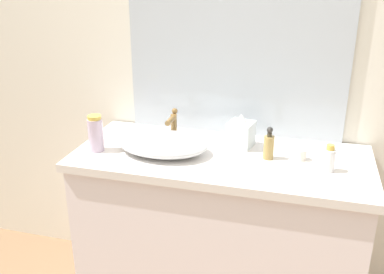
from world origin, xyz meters
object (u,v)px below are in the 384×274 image
at_px(perfume_bottle, 96,133).
at_px(tissue_box, 241,133).
at_px(sink_basin, 163,144).
at_px(lotion_bottle, 329,159).
at_px(soap_dispenser, 269,146).
at_px(candle_jar, 301,155).

bearing_deg(perfume_bottle, tissue_box, 19.61).
height_order(sink_basin, perfume_bottle, perfume_bottle).
bearing_deg(sink_basin, lotion_bottle, 0.09).
height_order(sink_basin, tissue_box, tissue_box).
height_order(soap_dispenser, lotion_bottle, soap_dispenser).
distance_m(lotion_bottle, perfume_bottle, 1.03).
height_order(sink_basin, candle_jar, sink_basin).
relative_size(soap_dispenser, lotion_bottle, 1.26).
xyz_separation_m(perfume_bottle, candle_jar, (0.92, 0.14, -0.06)).
bearing_deg(candle_jar, lotion_bottle, -37.15).
xyz_separation_m(soap_dispenser, candle_jar, (0.14, 0.02, -0.04)).
bearing_deg(perfume_bottle, candle_jar, 8.82).
xyz_separation_m(lotion_bottle, tissue_box, (-0.40, 0.17, 0.01)).
bearing_deg(tissue_box, sink_basin, -152.60).
bearing_deg(sink_basin, candle_jar, 8.11).
relative_size(sink_basin, soap_dispenser, 2.78).
relative_size(perfume_bottle, tissue_box, 1.06).
bearing_deg(tissue_box, lotion_bottle, -23.04).
xyz_separation_m(sink_basin, candle_jar, (0.61, 0.09, -0.02)).
relative_size(sink_basin, candle_jar, 8.58).
bearing_deg(lotion_bottle, perfume_bottle, -176.89).
bearing_deg(candle_jar, sink_basin, -171.89).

